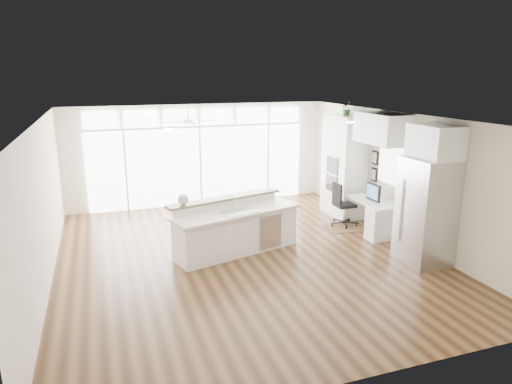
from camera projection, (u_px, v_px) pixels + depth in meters
name	position (u px, v px, depth m)	size (l,w,h in m)	color
floor	(245.00, 256.00, 8.97)	(7.00, 8.00, 0.02)	#3A2312
ceiling	(244.00, 118.00, 8.29)	(7.00, 8.00, 0.02)	silver
wall_back	(199.00, 155.00, 12.29)	(7.00, 0.04, 2.70)	silver
wall_front	(356.00, 276.00, 4.97)	(7.00, 0.04, 2.70)	silver
wall_left	(43.00, 207.00, 7.52)	(0.04, 8.00, 2.70)	silver
wall_right	(400.00, 176.00, 9.74)	(0.04, 8.00, 2.70)	silver
glass_wall	(200.00, 166.00, 12.31)	(5.80, 0.06, 2.08)	white
transom_row	(199.00, 117.00, 11.97)	(5.90, 0.06, 0.40)	white
desk_window	(391.00, 165.00, 9.95)	(0.04, 0.85, 0.85)	silver
ceiling_fan	(188.00, 117.00, 10.74)	(1.16, 1.16, 0.32)	white
recessed_lights	(241.00, 118.00, 8.47)	(3.40, 3.00, 0.02)	white
oven_cabinet	(344.00, 166.00, 11.30)	(0.64, 1.20, 2.50)	white
desk_nook	(374.00, 217.00, 10.14)	(0.72, 1.30, 0.76)	white
upper_cabinets	(382.00, 129.00, 9.65)	(0.64, 1.30, 0.64)	white
refrigerator	(426.00, 211.00, 8.47)	(0.76, 0.90, 2.00)	#BAB9BE
fridge_cabinet	(435.00, 142.00, 8.16)	(0.64, 0.90, 0.60)	white
framed_photos	(375.00, 166.00, 10.55)	(0.06, 0.22, 0.80)	black
kitchen_island	(237.00, 227.00, 9.05)	(2.64, 1.00, 1.05)	white
rug	(345.00, 228.00, 10.59)	(0.92, 0.66, 0.01)	#3C2713
office_chair	(345.00, 204.00, 10.67)	(0.53, 0.49, 1.02)	black
fishbowl	(183.00, 199.00, 8.69)	(0.21, 0.21, 0.21)	silver
monitor	(373.00, 192.00, 9.96)	(0.08, 0.51, 0.42)	black
keyboard	(366.00, 202.00, 9.96)	(0.12, 0.32, 0.02)	silver
potted_plant	(347.00, 110.00, 10.95)	(0.29, 0.33, 0.25)	#2A5D27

